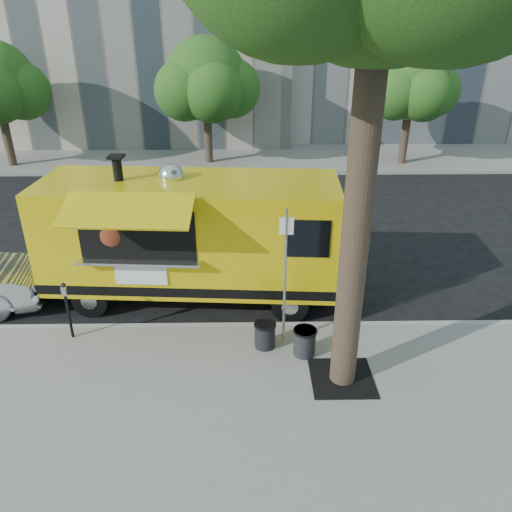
{
  "coord_description": "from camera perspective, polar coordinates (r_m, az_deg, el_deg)",
  "views": [
    {
      "loc": [
        0.82,
        -10.35,
        6.48
      ],
      "look_at": [
        0.99,
        0.0,
        1.41
      ],
      "focal_mm": 35.0,
      "sensor_mm": 36.0,
      "label": 1
    }
  ],
  "objects": [
    {
      "name": "ground",
      "position": [
        12.24,
        -4.68,
        -5.97
      ],
      "size": [
        120.0,
        120.0,
        0.0
      ],
      "primitive_type": "plane",
      "color": "black",
      "rests_on": "ground"
    },
    {
      "name": "sidewalk",
      "position": [
        9.05,
        -6.22,
        -19.12
      ],
      "size": [
        60.0,
        6.0,
        0.15
      ],
      "primitive_type": "cube",
      "color": "gray",
      "rests_on": "ground"
    },
    {
      "name": "curb",
      "position": [
        11.42,
        -4.96,
        -8.13
      ],
      "size": [
        60.0,
        0.14,
        0.16
      ],
      "primitive_type": "cube",
      "color": "#999993",
      "rests_on": "ground"
    },
    {
      "name": "far_sidewalk",
      "position": [
        24.7,
        -2.87,
        11.06
      ],
      "size": [
        60.0,
        5.0,
        0.15
      ],
      "primitive_type": "cube",
      "color": "gray",
      "rests_on": "ground"
    },
    {
      "name": "tree_well",
      "position": [
        10.01,
        9.78,
        -13.56
      ],
      "size": [
        1.2,
        1.2,
        0.02
      ],
      "primitive_type": "cube",
      "color": "black",
      "rests_on": "sidewalk"
    },
    {
      "name": "far_tree_b",
      "position": [
        23.27,
        -5.76,
        19.46
      ],
      "size": [
        3.6,
        3.6,
        5.5
      ],
      "color": "#33261C",
      "rests_on": "far_sidewalk"
    },
    {
      "name": "far_tree_c",
      "position": [
        24.01,
        17.38,
        18.41
      ],
      "size": [
        3.24,
        3.24,
        5.21
      ],
      "color": "#33261C",
      "rests_on": "far_sidewalk"
    },
    {
      "name": "sign_post",
      "position": [
        9.97,
        3.35,
        -1.63
      ],
      "size": [
        0.28,
        0.06,
        3.0
      ],
      "color": "silver",
      "rests_on": "sidewalk"
    },
    {
      "name": "parking_meter",
      "position": [
        11.22,
        -20.82,
        -5.15
      ],
      "size": [
        0.11,
        0.11,
        1.33
      ],
      "color": "black",
      "rests_on": "sidewalk"
    },
    {
      "name": "food_truck",
      "position": [
        12.01,
        -7.6,
        2.31
      ],
      "size": [
        7.36,
        3.57,
        3.58
      ],
      "rotation": [
        0.0,
        0.0,
        -0.06
      ],
      "color": "#D9BB0B",
      "rests_on": "ground"
    },
    {
      "name": "trash_bin_left",
      "position": [
        10.51,
        1.03,
        -8.91
      ],
      "size": [
        0.46,
        0.46,
        0.56
      ],
      "color": "black",
      "rests_on": "sidewalk"
    },
    {
      "name": "trash_bin_right",
      "position": [
        10.34,
        5.58,
        -9.64
      ],
      "size": [
        0.49,
        0.49,
        0.58
      ],
      "color": "black",
      "rests_on": "sidewalk"
    }
  ]
}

